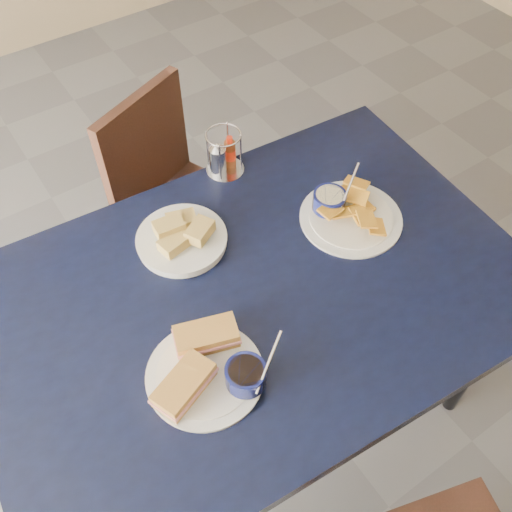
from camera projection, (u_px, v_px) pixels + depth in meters
ground at (187, 413)px, 1.98m from camera, size 6.00×6.00×0.00m
dining_table at (255, 303)px, 1.44m from camera, size 1.40×0.98×0.75m
chair_far at (177, 184)px, 2.02m from camera, size 0.49×0.50×0.81m
sandwich_plate at (208, 367)px, 1.24m from camera, size 0.30×0.26×0.12m
plantain_plate at (345, 211)px, 1.53m from camera, size 0.28×0.28×0.12m
bread_basket at (182, 237)px, 1.47m from camera, size 0.23×0.23×0.07m
condiment_caddy at (223, 156)px, 1.61m from camera, size 0.11×0.11×0.14m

